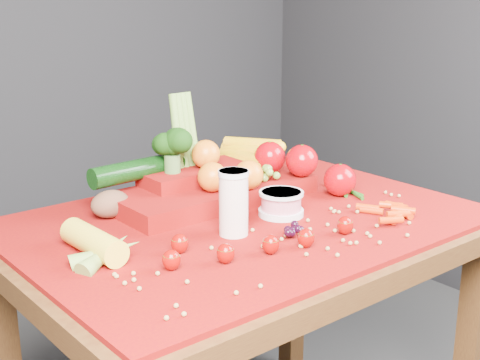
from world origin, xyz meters
TOP-DOWN VIEW (x-y plane):
  - table at (0.00, 0.00)m, footprint 1.10×0.80m
  - red_cloth at (0.00, 0.00)m, footprint 1.05×0.75m
  - milk_glass at (-0.09, -0.07)m, footprint 0.07×0.07m
  - yogurt_bowl at (0.08, -0.04)m, footprint 0.11×0.11m
  - strawberry_scatter at (-0.13, -0.17)m, footprint 0.44×0.18m
  - dark_grape_cluster at (0.00, -0.16)m, footprint 0.06×0.05m
  - soybean_scatter at (0.00, -0.20)m, footprint 0.84×0.24m
  - corn_ear at (-0.38, -0.01)m, footprint 0.19×0.23m
  - potato at (-0.24, 0.20)m, footprint 0.10×0.07m
  - baby_carrot_pile at (0.25, -0.21)m, footprint 0.17×0.17m
  - green_bean_pile at (0.32, -0.01)m, footprint 0.14×0.12m
  - produce_mound at (0.05, 0.15)m, footprint 0.61×0.37m

SIDE VIEW (x-z plane):
  - table at x=0.00m, z-range 0.28..1.03m
  - red_cloth at x=0.00m, z-range 0.75..0.76m
  - soybean_scatter at x=0.00m, z-range 0.76..0.77m
  - green_bean_pile at x=0.32m, z-range 0.76..0.77m
  - dark_grape_cluster at x=0.00m, z-range 0.76..0.79m
  - baby_carrot_pile at x=0.25m, z-range 0.76..0.79m
  - corn_ear at x=-0.38m, z-range 0.76..0.81m
  - strawberry_scatter at x=-0.13m, z-range 0.76..0.81m
  - yogurt_bowl at x=0.08m, z-range 0.76..0.82m
  - potato at x=-0.24m, z-range 0.76..0.83m
  - produce_mound at x=0.05m, z-range 0.69..0.95m
  - milk_glass at x=-0.09m, z-range 0.77..0.91m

